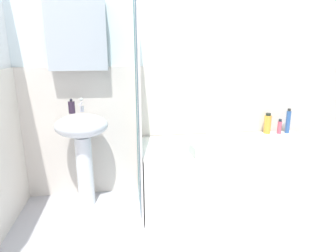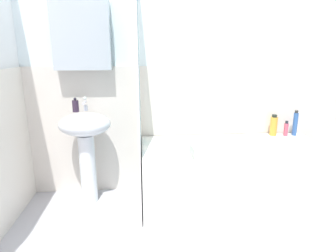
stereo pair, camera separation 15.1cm
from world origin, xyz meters
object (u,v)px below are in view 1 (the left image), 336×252
object	(u,v)px
bathtub	(228,173)
lotion_bottle	(288,121)
soap_dispenser	(72,107)
body_wash_bottle	(268,124)
conditioner_bottle	(279,127)
towel_folded	(211,149)
sink	(83,139)

from	to	relation	value
bathtub	lotion_bottle	distance (m)	0.82
soap_dispenser	lotion_bottle	distance (m)	2.03
soap_dispenser	lotion_bottle	world-z (taller)	soap_dispenser
lotion_bottle	body_wash_bottle	world-z (taller)	lotion_bottle
soap_dispenser	conditioner_bottle	size ratio (longest dim) A/B	0.85
lotion_bottle	towel_folded	xyz separation A→B (m)	(-0.92, -0.47, -0.07)
bathtub	conditioner_bottle	bearing A→B (deg)	22.13
bathtub	lotion_bottle	bearing A→B (deg)	20.23
soap_dispenser	towel_folded	size ratio (longest dim) A/B	0.40
lotion_bottle	bathtub	bearing A→B (deg)	-159.77
conditioner_bottle	towel_folded	bearing A→B (deg)	-151.11
lotion_bottle	towel_folded	bearing A→B (deg)	-153.00
sink	conditioner_bottle	size ratio (longest dim) A/B	5.67
sink	soap_dispenser	world-z (taller)	soap_dispenser
soap_dispenser	towel_folded	distance (m)	1.21
soap_dispenser	body_wash_bottle	xyz separation A→B (m)	(1.82, 0.07, -0.24)
body_wash_bottle	towel_folded	bearing A→B (deg)	-145.80
sink	bathtub	bearing A→B (deg)	-6.26
soap_dispenser	body_wash_bottle	distance (m)	1.83
sink	soap_dispenser	bearing A→B (deg)	143.51
lotion_bottle	towel_folded	world-z (taller)	lotion_bottle
body_wash_bottle	soap_dispenser	bearing A→B (deg)	-177.68
sink	body_wash_bottle	distance (m)	1.74
sink	bathtub	xyz separation A→B (m)	(1.26, -0.14, -0.33)
sink	towel_folded	bearing A→B (deg)	-19.28
sink	lotion_bottle	xyz separation A→B (m)	(1.94, 0.11, 0.06)
conditioner_bottle	towel_folded	distance (m)	0.95
soap_dispenser	lotion_bottle	bearing A→B (deg)	1.54
bathtub	soap_dispenser	bearing A→B (deg)	171.72
soap_dispenser	conditioner_bottle	xyz separation A→B (m)	(1.93, 0.04, -0.26)
lotion_bottle	body_wash_bottle	distance (m)	0.20
bathtub	towel_folded	world-z (taller)	towel_folded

